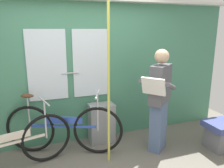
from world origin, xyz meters
The scene contains 6 objects.
train_door_wall centered at (-0.01, 1.15, 1.22)m, with size 5.43×0.28×2.35m.
bicycle_near_door centered at (-0.39, 0.78, 0.40)m, with size 1.69×0.77×0.97m.
bicycle_leaning_behind centered at (-1.13, 0.52, 0.38)m, with size 1.65×0.57×0.93m.
passenger_reading_newspaper centered at (1.02, 0.37, 0.85)m, with size 0.61×0.58×1.60m.
trash_bin_by_wall centered at (0.26, 0.94, 0.33)m, with size 0.42×0.28×0.67m, color gray.
handrail_pole centered at (0.19, 0.34, 1.15)m, with size 0.04×0.04×2.31m, color #C6C14C.
Camera 1 is at (-0.74, -2.44, 1.88)m, focal length 35.77 mm.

